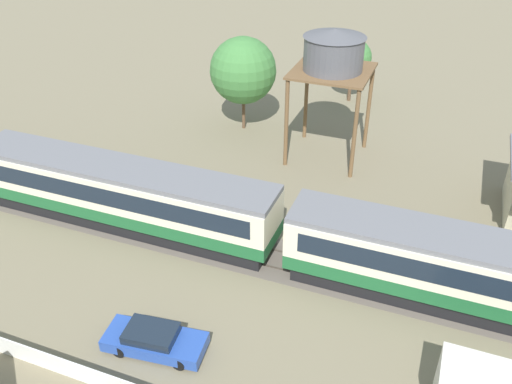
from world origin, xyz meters
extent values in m
plane|color=#7A7056|center=(0.00, 0.00, 0.00)|extent=(600.00, 600.00, 0.00)
cube|color=#1E6033|center=(13.17, 0.37, 1.30)|extent=(18.89, 3.16, 0.80)
cube|color=beige|center=(13.17, 0.37, 2.68)|extent=(18.89, 3.16, 1.96)
cube|color=#192330|center=(13.17, 0.37, 2.78)|extent=(17.38, 3.20, 1.10)
cube|color=slate|center=(13.17, 0.37, 3.81)|extent=(18.89, 2.97, 0.30)
cube|color=black|center=(13.17, 0.37, 0.46)|extent=(18.14, 2.72, 0.88)
cylinder|color=black|center=(6.93, -0.35, 0.45)|extent=(0.90, 0.18, 0.90)
cylinder|color=black|center=(6.93, 1.09, 0.45)|extent=(0.90, 0.18, 0.90)
cube|color=#1E6033|center=(-6.74, 0.37, 1.30)|extent=(18.89, 3.16, 0.80)
cube|color=beige|center=(-6.74, 0.37, 2.68)|extent=(18.89, 3.16, 1.96)
cube|color=#192330|center=(-6.74, 0.37, 2.78)|extent=(17.38, 3.20, 1.10)
cube|color=slate|center=(-6.74, 0.37, 3.81)|extent=(18.89, 2.97, 0.30)
cube|color=black|center=(-6.74, 0.37, 0.46)|extent=(18.14, 2.72, 0.88)
cylinder|color=black|center=(-0.50, -0.35, 0.45)|extent=(0.90, 0.18, 0.90)
cylinder|color=black|center=(-0.50, 1.09, 0.45)|extent=(0.90, 0.18, 0.90)
cylinder|color=black|center=(-12.97, -0.35, 0.45)|extent=(0.90, 0.18, 0.90)
cylinder|color=black|center=(-12.97, 1.09, 0.45)|extent=(0.90, 0.18, 0.90)
cube|color=#665B51|center=(-14.06, 0.37, 0.01)|extent=(115.72, 3.60, 0.01)
cube|color=#4C4238|center=(-14.06, -0.35, 0.02)|extent=(115.72, 0.12, 0.04)
cube|color=#4C4238|center=(-14.06, 1.09, 0.02)|extent=(115.72, 0.12, 0.04)
cylinder|color=brown|center=(4.67, 15.40, 3.20)|extent=(0.28, 0.28, 6.40)
cylinder|color=brown|center=(-0.07, 15.40, 3.20)|extent=(0.28, 0.28, 6.40)
cylinder|color=brown|center=(4.67, 10.66, 3.20)|extent=(0.28, 0.28, 6.40)
cylinder|color=brown|center=(-0.07, 10.66, 3.20)|extent=(0.28, 0.28, 6.40)
cube|color=brown|center=(2.30, 13.03, 6.48)|extent=(5.24, 5.24, 0.16)
cylinder|color=#56565B|center=(2.30, 13.03, 7.68)|extent=(4.00, 4.00, 2.25)
cone|color=#56565B|center=(2.30, 13.03, 9.06)|extent=(4.20, 4.20, 0.50)
cube|color=#284CA8|center=(-0.12, -7.57, 0.47)|extent=(4.76, 2.32, 0.59)
cube|color=#192330|center=(-0.26, -7.59, 0.97)|extent=(2.46, 1.80, 0.43)
cylinder|color=black|center=(1.38, -8.20, 0.31)|extent=(0.62, 0.20, 0.62)
cylinder|color=black|center=(1.19, -6.61, 0.31)|extent=(0.62, 0.20, 0.62)
cylinder|color=black|center=(-1.44, -8.53, 0.31)|extent=(0.62, 0.20, 0.62)
cylinder|color=black|center=(-1.63, -6.95, 0.31)|extent=(0.62, 0.20, 0.62)
cylinder|color=brown|center=(-5.12, 15.18, 1.65)|extent=(0.26, 0.26, 3.29)
sphere|color=#427F3D|center=(-5.12, 15.18, 4.83)|extent=(5.12, 5.12, 5.12)
cylinder|color=brown|center=(1.55, 23.83, 1.48)|extent=(0.31, 0.31, 2.96)
sphere|color=#427F3D|center=(1.55, 23.83, 3.93)|extent=(3.24, 3.24, 3.24)
camera|label=1|loc=(10.19, -21.70, 19.16)|focal=38.00mm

